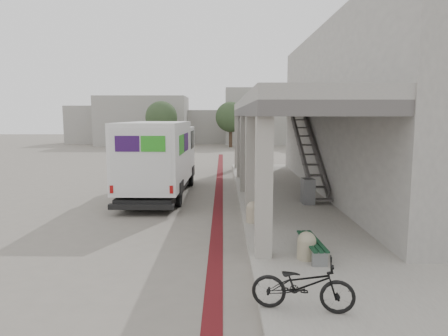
{
  "coord_description": "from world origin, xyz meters",
  "views": [
    {
      "loc": [
        1.18,
        -12.38,
        3.34
      ],
      "look_at": [
        1.21,
        0.86,
        1.6
      ],
      "focal_mm": 32.0,
      "sensor_mm": 36.0,
      "label": 1
    }
  ],
  "objects_px": {
    "utility_cabinet": "(308,191)",
    "bicycle_black": "(303,285)",
    "bench": "(312,245)",
    "fedex_truck": "(159,157)"
  },
  "relations": [
    {
      "from": "utility_cabinet",
      "to": "bicycle_black",
      "type": "height_order",
      "value": "utility_cabinet"
    },
    {
      "from": "bench",
      "to": "fedex_truck",
      "type": "bearing_deg",
      "value": 119.32
    },
    {
      "from": "bench",
      "to": "bicycle_black",
      "type": "height_order",
      "value": "bicycle_black"
    },
    {
      "from": "fedex_truck",
      "to": "bicycle_black",
      "type": "relative_size",
      "value": 4.31
    },
    {
      "from": "fedex_truck",
      "to": "utility_cabinet",
      "type": "xyz_separation_m",
      "value": [
        5.76,
        -2.04,
        -1.06
      ]
    },
    {
      "from": "bicycle_black",
      "to": "bench",
      "type": "bearing_deg",
      "value": -4.71
    },
    {
      "from": "fedex_truck",
      "to": "bench",
      "type": "distance_m",
      "value": 8.98
    },
    {
      "from": "fedex_truck",
      "to": "bicycle_black",
      "type": "xyz_separation_m",
      "value": [
        3.96,
        -10.16,
        -1.08
      ]
    },
    {
      "from": "utility_cabinet",
      "to": "bicycle_black",
      "type": "relative_size",
      "value": 0.55
    },
    {
      "from": "bicycle_black",
      "to": "utility_cabinet",
      "type": "bearing_deg",
      "value": -1.57
    }
  ]
}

